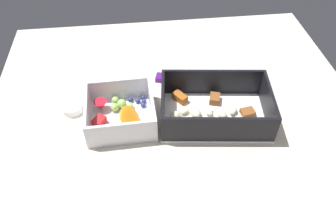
{
  "coord_description": "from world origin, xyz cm",
  "views": [
    {
      "loc": [
        -7.74,
        -46.46,
        52.91
      ],
      "look_at": [
        -2.1,
        1.15,
        4.0
      ],
      "focal_mm": 35.84,
      "sensor_mm": 36.0,
      "label": 1
    }
  ],
  "objects": [
    {
      "name": "table_surface",
      "position": [
        0.0,
        0.0,
        1.0
      ],
      "size": [
        80.0,
        80.0,
        2.0
      ],
      "primitive_type": "cube",
      "color": "beige",
      "rests_on": "ground"
    },
    {
      "name": "pasta_container",
      "position": [
        7.4,
        0.48,
        4.16
      ],
      "size": [
        23.54,
        16.93,
        6.88
      ],
      "rotation": [
        0.0,
        0.0,
        -0.12
      ],
      "color": "white",
      "rests_on": "table_surface"
    },
    {
      "name": "fruit_bowl",
      "position": [
        -11.79,
        1.79,
        4.02
      ],
      "size": [
        13.89,
        13.57,
        5.77
      ],
      "rotation": [
        0.0,
        0.0,
        0.03
      ],
      "color": "white",
      "rests_on": "table_surface"
    },
    {
      "name": "candy_bar",
      "position": [
        -0.18,
        13.21,
        2.6
      ],
      "size": [
        7.39,
        4.25,
        1.2
      ],
      "primitive_type": "cube",
      "rotation": [
        0.0,
        0.0,
        -0.28
      ],
      "color": "#51197A",
      "rests_on": "table_surface"
    },
    {
      "name": "paper_cup_liner",
      "position": [
        -21.98,
        5.78,
        2.79
      ],
      "size": [
        4.2,
        4.2,
        1.58
      ],
      "primitive_type": "cylinder",
      "color": "white",
      "rests_on": "table_surface"
    }
  ]
}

